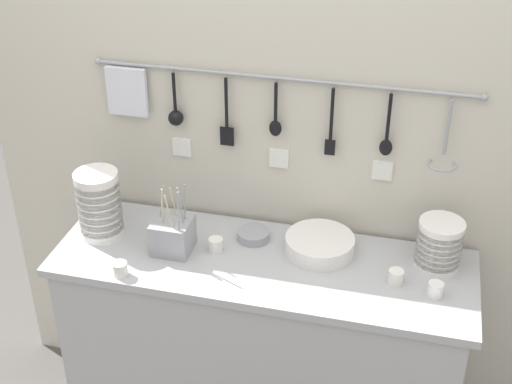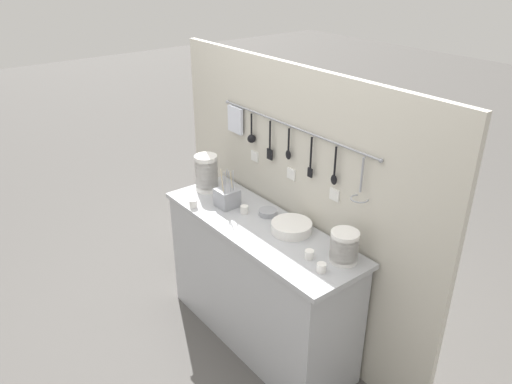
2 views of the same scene
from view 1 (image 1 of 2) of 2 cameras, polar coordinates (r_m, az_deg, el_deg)
counter at (r=2.77m, az=0.45°, el=-12.82°), size 1.47×0.49×0.88m
back_wall at (r=2.70m, az=1.85°, el=-1.55°), size 2.27×0.11×1.82m
bowl_stack_wide_centre at (r=2.49m, az=14.44°, el=-4.08°), size 0.15×0.15×0.18m
bowl_stack_back_corner at (r=2.61m, az=-12.43°, el=-0.97°), size 0.16×0.16×0.26m
plate_stack at (r=2.52m, az=5.12°, el=-4.20°), size 0.24×0.24×0.06m
steel_mixing_bowl at (r=2.59m, az=-0.20°, el=-3.45°), size 0.12×0.12×0.03m
cutlery_caddy at (r=2.52m, az=-6.67°, el=-3.43°), size 0.13×0.13×0.28m
cup_edge_near at (r=2.42m, az=11.12°, el=-6.67°), size 0.05×0.05×0.05m
cup_mid_row at (r=2.39m, az=14.16°, el=-7.57°), size 0.05×0.05×0.05m
cup_front_left at (r=2.45m, az=-10.82°, el=-6.07°), size 0.05×0.05×0.05m
cup_front_right at (r=2.52m, az=-3.24°, el=-4.24°), size 0.05×0.05×0.05m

